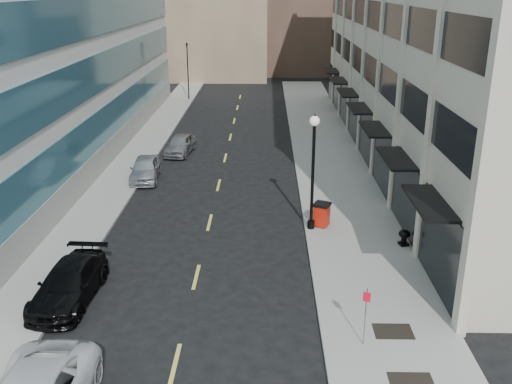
{
  "coord_description": "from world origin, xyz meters",
  "views": [
    {
      "loc": [
        3.0,
        -13.82,
        11.88
      ],
      "look_at": [
        2.51,
        11.98,
        2.48
      ],
      "focal_mm": 40.0,
      "sensor_mm": 36.0,
      "label": 1
    }
  ],
  "objects_px": {
    "traffic_signal": "(187,46)",
    "urn_planter": "(404,236)",
    "lamppost": "(313,163)",
    "car_silver_sedan": "(145,169)",
    "car_grey_sedan": "(180,144)",
    "sign_post": "(366,308)",
    "trash_bin": "(322,214)",
    "car_black_pickup": "(69,284)"
  },
  "relations": [
    {
      "from": "trash_bin",
      "to": "sign_post",
      "type": "xyz_separation_m",
      "value": [
        0.54,
        -10.31,
        0.76
      ]
    },
    {
      "from": "car_grey_sedan",
      "to": "trash_bin",
      "type": "height_order",
      "value": "car_grey_sedan"
    },
    {
      "from": "lamppost",
      "to": "urn_planter",
      "type": "bearing_deg",
      "value": -24.01
    },
    {
      "from": "traffic_signal",
      "to": "sign_post",
      "type": "relative_size",
      "value": 3.17
    },
    {
      "from": "sign_post",
      "to": "traffic_signal",
      "type": "bearing_deg",
      "value": 129.67
    },
    {
      "from": "lamppost",
      "to": "traffic_signal",
      "type": "bearing_deg",
      "value": 107.15
    },
    {
      "from": "car_grey_sedan",
      "to": "urn_planter",
      "type": "relative_size",
      "value": 5.42
    },
    {
      "from": "car_black_pickup",
      "to": "urn_planter",
      "type": "xyz_separation_m",
      "value": [
        14.4,
        5.08,
        -0.11
      ]
    },
    {
      "from": "sign_post",
      "to": "car_silver_sedan",
      "type": "bearing_deg",
      "value": 146.74
    },
    {
      "from": "car_grey_sedan",
      "to": "sign_post",
      "type": "bearing_deg",
      "value": -60.82
    },
    {
      "from": "lamppost",
      "to": "car_black_pickup",
      "type": "bearing_deg",
      "value": -145.28
    },
    {
      "from": "trash_bin",
      "to": "lamppost",
      "type": "relative_size",
      "value": 0.21
    },
    {
      "from": "sign_post",
      "to": "car_black_pickup",
      "type": "bearing_deg",
      "value": -170.18
    },
    {
      "from": "traffic_signal",
      "to": "urn_planter",
      "type": "height_order",
      "value": "traffic_signal"
    },
    {
      "from": "trash_bin",
      "to": "lamppost",
      "type": "distance_m",
      "value": 2.9
    },
    {
      "from": "sign_post",
      "to": "urn_planter",
      "type": "bearing_deg",
      "value": 93.28
    },
    {
      "from": "car_black_pickup",
      "to": "car_silver_sedan",
      "type": "height_order",
      "value": "car_silver_sedan"
    },
    {
      "from": "traffic_signal",
      "to": "car_grey_sedan",
      "type": "bearing_deg",
      "value": -84.31
    },
    {
      "from": "traffic_signal",
      "to": "car_grey_sedan",
      "type": "xyz_separation_m",
      "value": [
        2.09,
        -21.0,
        -5.0
      ]
    },
    {
      "from": "car_black_pickup",
      "to": "car_grey_sedan",
      "type": "relative_size",
      "value": 1.19
    },
    {
      "from": "car_silver_sedan",
      "to": "urn_planter",
      "type": "xyz_separation_m",
      "value": [
        14.4,
        -9.92,
        -0.12
      ]
    },
    {
      "from": "car_black_pickup",
      "to": "car_silver_sedan",
      "type": "relative_size",
      "value": 1.15
    },
    {
      "from": "traffic_signal",
      "to": "sign_post",
      "type": "bearing_deg",
      "value": -75.19
    },
    {
      "from": "urn_planter",
      "to": "lamppost",
      "type": "bearing_deg",
      "value": 155.99
    },
    {
      "from": "trash_bin",
      "to": "lamppost",
      "type": "height_order",
      "value": "lamppost"
    },
    {
      "from": "trash_bin",
      "to": "car_silver_sedan",
      "type": "bearing_deg",
      "value": 168.83
    },
    {
      "from": "traffic_signal",
      "to": "car_silver_sedan",
      "type": "height_order",
      "value": "traffic_signal"
    },
    {
      "from": "trash_bin",
      "to": "car_black_pickup",
      "type": "bearing_deg",
      "value": -120.92
    },
    {
      "from": "car_silver_sedan",
      "to": "car_grey_sedan",
      "type": "xyz_separation_m",
      "value": [
        1.39,
        6.0,
        -0.03
      ]
    },
    {
      "from": "traffic_signal",
      "to": "urn_planter",
      "type": "relative_size",
      "value": 8.98
    },
    {
      "from": "car_silver_sedan",
      "to": "car_grey_sedan",
      "type": "bearing_deg",
      "value": 71.9
    },
    {
      "from": "traffic_signal",
      "to": "trash_bin",
      "type": "distance_m",
      "value": 36.84
    },
    {
      "from": "sign_post",
      "to": "urn_planter",
      "type": "height_order",
      "value": "sign_post"
    },
    {
      "from": "car_silver_sedan",
      "to": "sign_post",
      "type": "relative_size",
      "value": 1.99
    },
    {
      "from": "sign_post",
      "to": "trash_bin",
      "type": "bearing_deg",
      "value": 117.86
    },
    {
      "from": "trash_bin",
      "to": "urn_planter",
      "type": "relative_size",
      "value": 1.63
    },
    {
      "from": "lamppost",
      "to": "urn_planter",
      "type": "relative_size",
      "value": 7.69
    },
    {
      "from": "traffic_signal",
      "to": "car_black_pickup",
      "type": "xyz_separation_m",
      "value": [
        0.7,
        -42.0,
        -4.99
      ]
    },
    {
      "from": "car_silver_sedan",
      "to": "car_grey_sedan",
      "type": "relative_size",
      "value": 1.04
    },
    {
      "from": "lamppost",
      "to": "sign_post",
      "type": "distance_m",
      "value": 10.28
    },
    {
      "from": "car_grey_sedan",
      "to": "urn_planter",
      "type": "xyz_separation_m",
      "value": [
        13.01,
        -15.92,
        -0.1
      ]
    },
    {
      "from": "traffic_signal",
      "to": "car_silver_sedan",
      "type": "bearing_deg",
      "value": -88.51
    }
  ]
}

